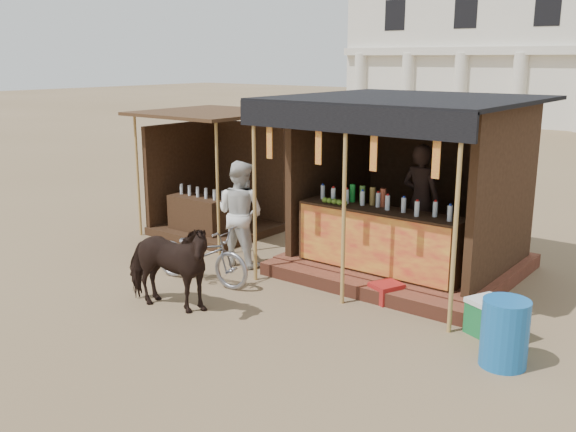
% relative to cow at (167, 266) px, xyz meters
% --- Properties ---
extents(ground, '(120.00, 120.00, 0.00)m').
position_rel_cow_xyz_m(ground, '(0.75, 0.10, -0.63)').
color(ground, '#846B4C').
rests_on(ground, ground).
extents(main_stall, '(3.60, 3.61, 2.78)m').
position_rel_cow_xyz_m(main_stall, '(1.75, 3.47, 0.40)').
color(main_stall, brown).
rests_on(main_stall, ground).
extents(secondary_stall, '(2.40, 2.40, 2.38)m').
position_rel_cow_xyz_m(secondary_stall, '(-2.42, 3.34, 0.22)').
color(secondary_stall, '#3A2315').
rests_on(secondary_stall, ground).
extents(cow, '(1.60, 0.99, 1.25)m').
position_rel_cow_xyz_m(cow, '(0.00, 0.00, 0.00)').
color(cow, black).
rests_on(cow, ground).
extents(motorbike, '(1.78, 0.81, 0.90)m').
position_rel_cow_xyz_m(motorbike, '(-0.42, 1.05, -0.18)').
color(motorbike, gray).
rests_on(motorbike, ground).
extents(bystander, '(0.91, 0.74, 1.74)m').
position_rel_cow_xyz_m(bystander, '(-0.56, 2.10, 0.24)').
color(bystander, silver).
rests_on(bystander, ground).
extents(blue_barrel, '(0.62, 0.62, 0.78)m').
position_rel_cow_xyz_m(blue_barrel, '(4.19, 1.18, -0.24)').
color(blue_barrel, '#165FAA').
rests_on(blue_barrel, ground).
extents(red_crate, '(0.48, 0.51, 0.26)m').
position_rel_cow_xyz_m(red_crate, '(2.20, 2.10, -0.49)').
color(red_crate, maroon).
rests_on(red_crate, ground).
extents(cooler, '(0.76, 0.66, 0.46)m').
position_rel_cow_xyz_m(cooler, '(3.84, 1.84, -0.39)').
color(cooler, '#197138').
rests_on(cooler, ground).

